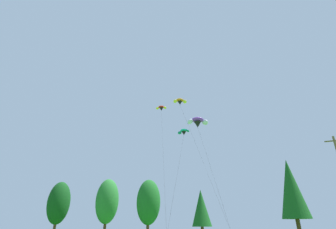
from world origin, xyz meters
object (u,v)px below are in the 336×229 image
object	(u,v)px
parafoil_kite_far_teal	(184,132)
parafoil_kite_low_orange	(180,102)
parafoil_kite_high_red_yellow	(161,108)
parafoil_kite_mid_purple	(198,122)

from	to	relation	value
parafoil_kite_far_teal	parafoil_kite_low_orange	distance (m)	10.81
parafoil_kite_high_red_yellow	parafoil_kite_far_teal	bearing A→B (deg)	-37.99
parafoil_kite_mid_purple	parafoil_kite_low_orange	size ratio (longest dim) A/B	0.75
parafoil_kite_mid_purple	parafoil_kite_low_orange	xyz separation A→B (m)	(-4.17, 3.22, 6.34)
parafoil_kite_far_teal	parafoil_kite_low_orange	size ratio (longest dim) A/B	0.64
parafoil_kite_high_red_yellow	parafoil_kite_low_orange	xyz separation A→B (m)	(3.60, 1.15, 1.38)
parafoil_kite_mid_purple	parafoil_kite_high_red_yellow	bearing A→B (deg)	165.08
parafoil_kite_high_red_yellow	parafoil_kite_mid_purple	size ratio (longest dim) A/B	1.25
parafoil_kite_low_orange	parafoil_kite_far_teal	bearing A→B (deg)	-68.09
parafoil_kite_mid_purple	parafoil_kite_far_teal	world-z (taller)	parafoil_kite_mid_purple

